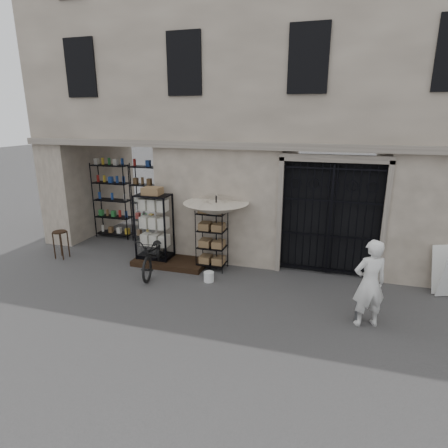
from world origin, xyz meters
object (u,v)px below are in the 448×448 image
(wire_rack, at_px, (212,240))
(steel_bollard, at_px, (360,303))
(white_bucket, at_px, (209,277))
(easel_sign, at_px, (448,272))
(bicycle, at_px, (156,272))
(wooden_stool, at_px, (61,244))
(display_cabinet, at_px, (154,230))
(market_umbrella, at_px, (216,206))
(shopkeeper, at_px, (365,324))

(wire_rack, relative_size, steel_bollard, 2.13)
(white_bucket, height_order, easel_sign, easel_sign)
(bicycle, relative_size, wooden_stool, 2.38)
(wire_rack, height_order, easel_sign, wire_rack)
(display_cabinet, relative_size, white_bucket, 7.65)
(steel_bollard, bearing_deg, bicycle, 168.72)
(wire_rack, bearing_deg, bicycle, -146.43)
(display_cabinet, relative_size, bicycle, 1.01)
(display_cabinet, relative_size, wire_rack, 1.18)
(market_umbrella, height_order, steel_bollard, market_umbrella)
(white_bucket, relative_size, easel_sign, 0.23)
(wire_rack, distance_m, steel_bollard, 4.04)
(display_cabinet, height_order, wooden_stool, display_cabinet)
(bicycle, bearing_deg, shopkeeper, -22.91)
(bicycle, bearing_deg, easel_sign, -4.59)
(display_cabinet, bearing_deg, white_bucket, -19.99)
(white_bucket, xyz_separation_m, easel_sign, (5.42, 0.85, 0.45))
(bicycle, relative_size, easel_sign, 1.73)
(shopkeeper, bearing_deg, easel_sign, -157.16)
(display_cabinet, height_order, steel_bollard, display_cabinet)
(shopkeeper, bearing_deg, steel_bollard, -70.44)
(display_cabinet, bearing_deg, easel_sign, 2.92)
(shopkeeper, bearing_deg, wire_rack, -48.03)
(display_cabinet, xyz_separation_m, wire_rack, (1.66, 0.05, -0.15))
(wooden_stool, bearing_deg, white_bucket, -3.46)
(white_bucket, xyz_separation_m, shopkeeper, (3.61, -1.00, -0.12))
(market_umbrella, relative_size, steel_bollard, 3.11)
(display_cabinet, height_order, easel_sign, display_cabinet)
(wire_rack, height_order, bicycle, wire_rack)
(white_bucket, bearing_deg, wooden_stool, 176.54)
(bicycle, bearing_deg, market_umbrella, 15.17)
(bicycle, xyz_separation_m, shopkeeper, (5.15, -1.14, 0.00))
(display_cabinet, bearing_deg, shopkeeper, -15.68)
(display_cabinet, distance_m, white_bucket, 2.15)
(wire_rack, xyz_separation_m, white_bucket, (0.18, -0.79, -0.68))
(bicycle, distance_m, shopkeeper, 5.27)
(display_cabinet, height_order, bicycle, display_cabinet)
(wire_rack, distance_m, wooden_stool, 4.46)
(display_cabinet, bearing_deg, market_umbrella, 5.16)
(display_cabinet, relative_size, market_umbrella, 0.80)
(easel_sign, bearing_deg, wire_rack, 158.96)
(display_cabinet, bearing_deg, wooden_stool, -168.30)
(wooden_stool, relative_size, steel_bollard, 1.04)
(easel_sign, bearing_deg, display_cabinet, 159.18)
(market_umbrella, xyz_separation_m, shopkeeper, (3.68, -1.84, -1.73))
(market_umbrella, bearing_deg, bicycle, -154.40)
(market_umbrella, height_order, easel_sign, market_umbrella)
(bicycle, height_order, shopkeeper, bicycle)
(market_umbrella, height_order, white_bucket, market_umbrella)
(white_bucket, distance_m, wooden_stool, 4.61)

